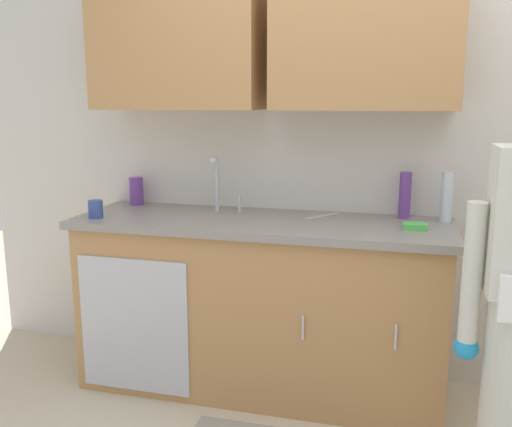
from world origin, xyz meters
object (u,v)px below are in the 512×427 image
object	(u,v)px
cup_by_sink	(96,209)
knife_on_counter	(322,216)
bottle_soap	(447,197)
sink	(216,219)
bottle_cleaner_spray	(136,191)
sponge	(415,226)
bottle_water_tall	(405,195)

from	to	relation	value
cup_by_sink	knife_on_counter	world-z (taller)	cup_by_sink
bottle_soap	knife_on_counter	bearing A→B (deg)	-178.24
sink	bottle_cleaner_spray	size ratio (longest dim) A/B	3.09
sink	bottle_cleaner_spray	bearing A→B (deg)	159.40
sponge	bottle_soap	bearing A→B (deg)	54.12
bottle_cleaner_spray	knife_on_counter	bearing A→B (deg)	-3.53
bottle_water_tall	cup_by_sink	bearing A→B (deg)	-165.55
knife_on_counter	bottle_water_tall	bearing A→B (deg)	-45.55
bottle_cleaner_spray	knife_on_counter	world-z (taller)	bottle_cleaner_spray
bottle_soap	bottle_cleaner_spray	bearing A→B (deg)	178.36
bottle_soap	sponge	size ratio (longest dim) A/B	2.35
bottle_cleaner_spray	cup_by_sink	size ratio (longest dim) A/B	1.73
bottle_cleaner_spray	bottle_water_tall	distance (m)	1.54
bottle_water_tall	knife_on_counter	distance (m)	0.44
cup_by_sink	bottle_water_tall	bearing A→B (deg)	14.45
bottle_water_tall	sponge	size ratio (longest dim) A/B	2.22
sink	bottle_soap	distance (m)	1.20
bottle_soap	cup_by_sink	bearing A→B (deg)	-168.58
cup_by_sink	sponge	bearing A→B (deg)	5.21
cup_by_sink	sponge	world-z (taller)	cup_by_sink
bottle_soap	cup_by_sink	xyz separation A→B (m)	(-1.78, -0.36, -0.08)
knife_on_counter	sponge	size ratio (longest dim) A/B	2.18
bottle_cleaner_spray	sponge	size ratio (longest dim) A/B	1.47
sink	sponge	xyz separation A→B (m)	(1.03, -0.05, 0.03)
bottle_soap	bottle_water_tall	bearing A→B (deg)	167.39
sink	cup_by_sink	xyz separation A→B (m)	(-0.60, -0.20, 0.06)
bottle_soap	cup_by_sink	world-z (taller)	bottle_soap
cup_by_sink	bottle_soap	bearing A→B (deg)	11.42
sponge	bottle_cleaner_spray	bearing A→B (deg)	170.71
bottle_soap	sponge	xyz separation A→B (m)	(-0.15, -0.21, -0.11)
knife_on_counter	cup_by_sink	bearing A→B (deg)	142.12
cup_by_sink	knife_on_counter	distance (m)	1.20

